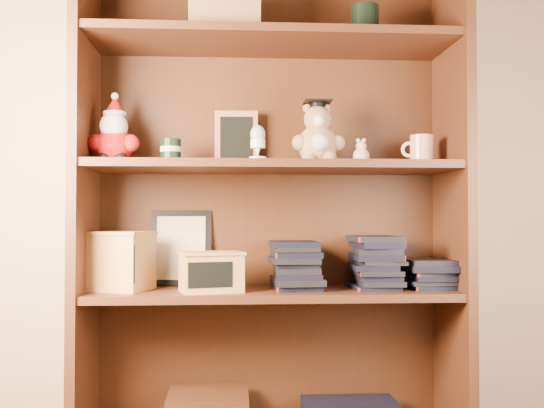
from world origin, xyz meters
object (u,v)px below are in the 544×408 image
(grad_teddy_bear, at_px, (318,139))
(teacher_mug, at_px, (421,150))
(bookcase, at_px, (270,217))
(treats_box, at_px, (122,260))

(grad_teddy_bear, xyz_separation_m, teacher_mug, (0.34, 0.01, -0.03))
(bookcase, relative_size, teacher_mug, 15.27)
(bookcase, relative_size, treats_box, 7.51)
(grad_teddy_bear, height_order, treats_box, grad_teddy_bear)
(bookcase, distance_m, grad_teddy_bear, 0.30)
(teacher_mug, bearing_deg, bookcase, 174.05)
(grad_teddy_bear, height_order, teacher_mug, grad_teddy_bear)
(bookcase, xyz_separation_m, teacher_mug, (0.49, -0.05, 0.22))
(grad_teddy_bear, relative_size, treats_box, 0.97)
(teacher_mug, height_order, treats_box, teacher_mug)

